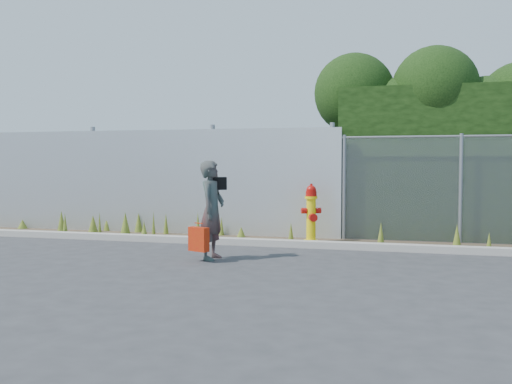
{
  "coord_description": "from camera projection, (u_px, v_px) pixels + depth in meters",
  "views": [
    {
      "loc": [
        2.26,
        -8.16,
        1.52
      ],
      "look_at": [
        -0.3,
        1.4,
        1.0
      ],
      "focal_mm": 40.0,
      "sensor_mm": 36.0,
      "label": 1
    }
  ],
  "objects": [
    {
      "name": "ground",
      "position": [
        251.0,
        264.0,
        8.54
      ],
      "size": [
        80.0,
        80.0,
        0.0
      ],
      "primitive_type": "plane",
      "color": "#353537",
      "rests_on": "ground"
    },
    {
      "name": "curb",
      "position": [
        278.0,
        243.0,
        10.27
      ],
      "size": [
        16.0,
        0.22,
        0.12
      ],
      "primitive_type": "cube",
      "color": "#A69F96",
      "rests_on": "ground"
    },
    {
      "name": "weed_strip",
      "position": [
        260.0,
        234.0,
        11.05
      ],
      "size": [
        16.0,
        1.31,
        0.55
      ],
      "color": "#463728",
      "rests_on": "ground"
    },
    {
      "name": "corrugated_fence",
      "position": [
        143.0,
        182.0,
        12.22
      ],
      "size": [
        8.5,
        0.21,
        2.3
      ],
      "color": "silver",
      "rests_on": "ground"
    },
    {
      "name": "fire_hydrant",
      "position": [
        311.0,
        214.0,
        10.68
      ],
      "size": [
        0.37,
        0.33,
        1.12
      ],
      "rotation": [
        0.0,
        0.0,
        0.43
      ],
      "color": "yellow",
      "rests_on": "ground"
    },
    {
      "name": "woman",
      "position": [
        212.0,
        210.0,
        8.87
      ],
      "size": [
        0.39,
        0.58,
        1.54
      ],
      "primitive_type": "imported",
      "rotation": [
        0.0,
        0.0,
        1.53
      ],
      "color": "#10665E",
      "rests_on": "ground"
    },
    {
      "name": "red_tote_bag",
      "position": [
        199.0,
        239.0,
        8.65
      ],
      "size": [
        0.33,
        0.12,
        0.43
      ],
      "rotation": [
        0.0,
        0.0,
        -0.39
      ],
      "color": "#BA300A"
    },
    {
      "name": "black_shoulder_bag",
      "position": [
        218.0,
        183.0,
        9.03
      ],
      "size": [
        0.27,
        0.11,
        0.2
      ],
      "rotation": [
        0.0,
        0.0,
        0.43
      ],
      "color": "black"
    }
  ]
}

